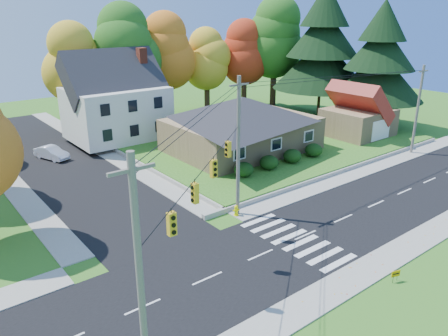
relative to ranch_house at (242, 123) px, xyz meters
name	(u,v)px	position (x,y,z in m)	size (l,w,h in m)	color
ground	(305,235)	(-8.00, -16.00, -3.27)	(120.00, 120.00, 0.00)	#3D7923
road_main	(305,235)	(-8.00, -16.00, -3.26)	(90.00, 8.00, 0.02)	black
road_cross	(54,160)	(-16.00, 10.00, -3.25)	(8.00, 44.00, 0.02)	black
sidewalk_north	(255,209)	(-8.00, -11.00, -3.23)	(90.00, 2.00, 0.08)	#9C9A90
sidewalk_south	(371,268)	(-8.00, -21.00, -3.23)	(90.00, 2.00, 0.08)	#9C9A90
lawn	(246,133)	(5.00, 5.00, -3.02)	(30.00, 30.00, 0.50)	#3D7923
ranch_house	(242,123)	(0.00, 0.00, 0.00)	(14.60, 10.60, 5.40)	tan
colonial_house	(116,101)	(-7.96, 12.00, 1.32)	(10.40, 8.40, 9.60)	silver
garage	(359,115)	(14.00, -4.01, -0.42)	(7.30, 6.30, 4.60)	tan
hedge_row	(281,159)	(-0.50, -6.20, -2.13)	(10.70, 1.70, 1.27)	#163A10
traffic_infrastructure	(293,157)	(-8.15, -14.65, 1.88)	(38.10, 10.66, 10.00)	#666059
tree_lot_0	(74,63)	(-10.00, 18.00, 5.04)	(6.72, 6.72, 12.51)	#3F2A19
tree_lot_1	(125,49)	(-4.00, 17.00, 6.35)	(7.84, 7.84, 14.60)	#3F2A19
tree_lot_2	(165,51)	(2.00, 18.00, 5.70)	(7.28, 7.28, 13.56)	#3F2A19
tree_lot_3	(207,59)	(8.00, 17.00, 4.39)	(6.16, 6.16, 11.47)	#3F2A19
tree_lot_4	(245,52)	(14.00, 16.00, 5.04)	(6.72, 6.72, 12.51)	#3F2A19
tree_lot_5	(275,38)	(18.00, 14.00, 7.00)	(8.40, 8.40, 15.64)	#3F2A19
conifer_east_a	(323,47)	(19.00, 6.00, 6.12)	(12.80, 12.80, 16.96)	#3F2A19
conifer_east_b	(380,61)	(20.00, -2.00, 5.01)	(11.20, 11.20, 14.84)	#3F2A19
white_car	(52,153)	(-16.04, 10.24, -2.60)	(1.36, 3.90, 1.29)	silver
fire_hydrant	(236,211)	(-9.78, -10.98, -2.85)	(0.50, 0.39, 0.87)	#EEE300
yard_sign	(396,274)	(-8.09, -22.56, -2.78)	(0.53, 0.21, 0.69)	black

